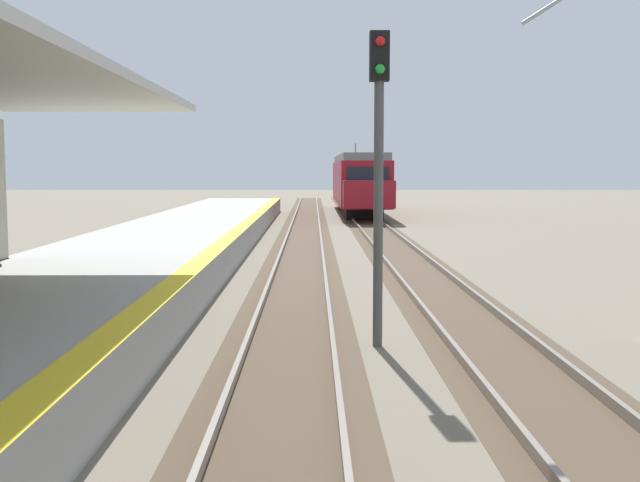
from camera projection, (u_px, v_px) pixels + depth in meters
The scene contains 5 objects.
station_platform at pixel (60, 303), 14.71m from camera, with size 5.00×80.00×0.91m.
track_pair_nearest_platform at pixel (297, 290), 18.77m from camera, with size 2.34×120.00×0.16m.
track_pair_middle at pixel (437, 290), 18.80m from camera, with size 2.34×120.00×0.16m.
approaching_train at pixel (359, 181), 51.21m from camera, with size 2.93×19.60×4.76m.
rail_signal_post at pixel (379, 156), 12.79m from camera, with size 0.32×0.34×5.20m.
Camera 1 is at (2.29, 1.42, 2.98)m, focal length 43.68 mm.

